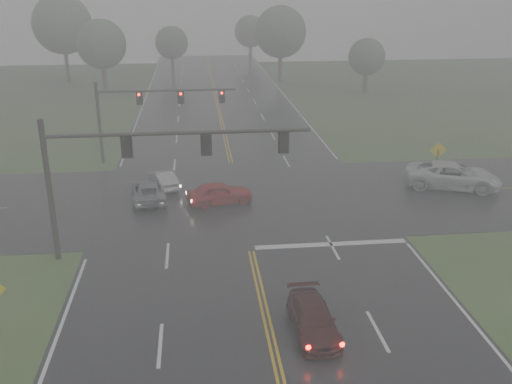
{
  "coord_description": "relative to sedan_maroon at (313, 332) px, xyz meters",
  "views": [
    {
      "loc": [
        -2.78,
        -13.63,
        13.79
      ],
      "look_at": [
        0.48,
        16.0,
        2.69
      ],
      "focal_mm": 40.0,
      "sensor_mm": 36.0,
      "label": 1
    }
  ],
  "objects": [
    {
      "name": "car_grey",
      "position": [
        -7.79,
        16.11,
        0.0
      ],
      "size": [
        2.69,
        4.92,
        1.31
      ],
      "primitive_type": "imported",
      "rotation": [
        0.0,
        0.0,
        3.26
      ],
      "color": "slate",
      "rests_on": "ground"
    },
    {
      "name": "signal_gantry_far",
      "position": [
        -8.69,
        24.86,
        4.55
      ],
      "size": [
        10.83,
        0.33,
        6.51
      ],
      "color": "black",
      "rests_on": "ground"
    },
    {
      "name": "cross_street",
      "position": [
        -1.79,
        15.74,
        0.0
      ],
      "size": [
        120.0,
        14.0,
        0.02
      ],
      "primitive_type": "cube",
      "color": "black",
      "rests_on": "ground"
    },
    {
      "name": "sedan_maroon",
      "position": [
        0.0,
        0.0,
        0.0
      ],
      "size": [
        1.84,
        4.27,
        1.22
      ],
      "primitive_type": "imported",
      "rotation": [
        0.0,
        0.0,
        0.03
      ],
      "color": "black",
      "rests_on": "ground"
    },
    {
      "name": "stop_bar",
      "position": [
        2.71,
        8.14,
        0.0
      ],
      "size": [
        8.5,
        0.5,
        0.01
      ],
      "primitive_type": "cube",
      "color": "silver",
      "rests_on": "ground"
    },
    {
      "name": "tree_e_near",
      "position": [
        17.75,
        52.73,
        4.55
      ],
      "size": [
        4.73,
        4.73,
        6.94
      ],
      "color": "#312920",
      "rests_on": "ground"
    },
    {
      "name": "tree_n_far",
      "position": [
        5.76,
        83.19,
        5.35
      ],
      "size": [
        5.54,
        5.54,
        8.13
      ],
      "color": "#312920",
      "rests_on": "ground"
    },
    {
      "name": "tree_nw_b",
      "position": [
        -22.49,
        65.51,
        7.96
      ],
      "size": [
        8.23,
        8.23,
        12.09
      ],
      "color": "#312920",
      "rests_on": "ground"
    },
    {
      "name": "sign_diamond_east",
      "position": [
        12.74,
        17.76,
        2.0
      ],
      "size": [
        1.23,
        0.13,
        2.96
      ],
      "rotation": [
        0.0,
        0.0,
        -0.06
      ],
      "color": "black",
      "rests_on": "ground"
    },
    {
      "name": "pickup_white",
      "position": [
        13.34,
        16.27,
        0.0
      ],
      "size": [
        7.09,
        4.92,
        1.8
      ],
      "primitive_type": "imported",
      "rotation": [
        0.0,
        0.0,
        1.24
      ],
      "color": "#BABCBE",
      "rests_on": "ground"
    },
    {
      "name": "signal_gantry_near",
      "position": [
        -7.87,
        8.07,
        5.27
      ],
      "size": [
        13.42,
        0.33,
        7.51
      ],
      "color": "black",
      "rests_on": "ground"
    },
    {
      "name": "main_road",
      "position": [
        -1.79,
        13.74,
        0.0
      ],
      "size": [
        18.0,
        160.0,
        0.02
      ],
      "primitive_type": "cube",
      "color": "black",
      "rests_on": "ground"
    },
    {
      "name": "tree_n_mid",
      "position": [
        -7.61,
        70.59,
        4.82
      ],
      "size": [
        4.99,
        4.99,
        7.33
      ],
      "color": "#312920",
      "rests_on": "ground"
    },
    {
      "name": "tree_nw_a",
      "position": [
        -16.07,
        56.75,
        6.1
      ],
      "size": [
        6.32,
        6.32,
        9.28
      ],
      "color": "#312920",
      "rests_on": "ground"
    },
    {
      "name": "sedan_silver",
      "position": [
        -6.93,
        18.44,
        0.0
      ],
      "size": [
        2.46,
        3.96,
        1.23
      ],
      "primitive_type": "imported",
      "rotation": [
        0.0,
        0.0,
        3.48
      ],
      "color": "#97999E",
      "rests_on": "ground"
    },
    {
      "name": "tree_ne_a",
      "position": [
        7.9,
        61.96,
        6.97
      ],
      "size": [
        7.21,
        7.21,
        10.6
      ],
      "color": "#312920",
      "rests_on": "ground"
    },
    {
      "name": "sedan_red",
      "position": [
        -3.13,
        15.01,
        0.0
      ],
      "size": [
        4.56,
        2.6,
        1.46
      ],
      "primitive_type": "imported",
      "rotation": [
        0.0,
        0.0,
        1.78
      ],
      "color": "#A10E12",
      "rests_on": "ground"
    }
  ]
}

